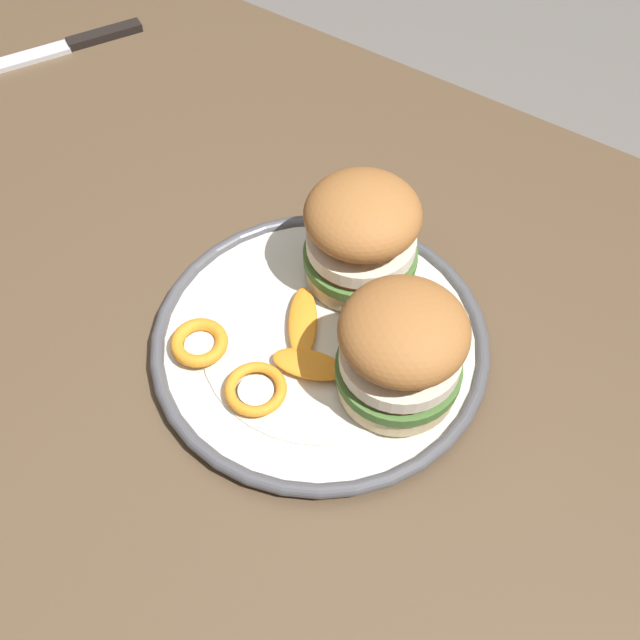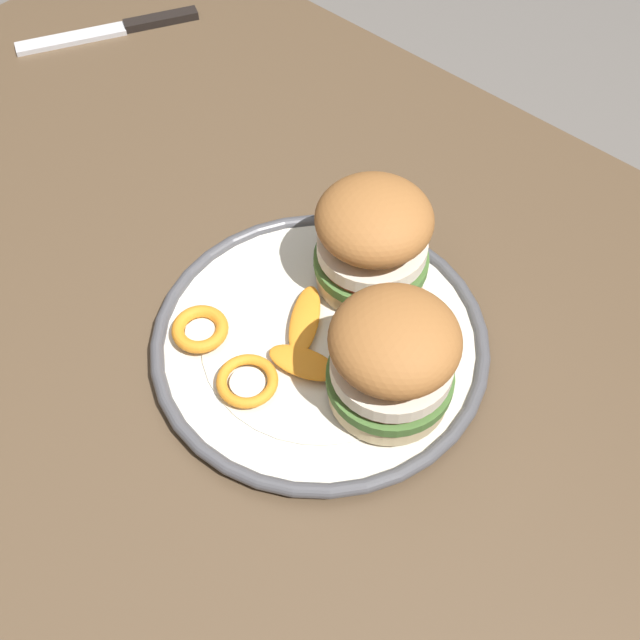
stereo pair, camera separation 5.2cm
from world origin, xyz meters
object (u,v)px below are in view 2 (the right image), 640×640
at_px(dinner_plate, 320,341).
at_px(table_knife, 122,29).
at_px(dining_table, 276,414).
at_px(sandwich_half_right, 393,358).
at_px(sandwich_half_left, 373,239).

relative_size(dinner_plate, table_knife, 1.42).
relative_size(dining_table, sandwich_half_right, 9.08).
height_order(dinner_plate, table_knife, dinner_plate).
xyz_separation_m(dining_table, sandwich_half_left, (0.02, 0.11, 0.18)).
height_order(dining_table, sandwich_half_right, sandwich_half_right).
distance_m(dining_table, table_knife, 0.52).
bearing_deg(sandwich_half_left, dinner_plate, -82.71).
bearing_deg(dining_table, sandwich_half_left, 79.89).
bearing_deg(sandwich_half_right, sandwich_half_left, 136.76).
bearing_deg(sandwich_half_left, dining_table, -100.11).
height_order(dining_table, sandwich_half_left, sandwich_half_left).
bearing_deg(table_knife, dinner_plate, -20.67).
height_order(dining_table, dinner_plate, dinner_plate).
relative_size(dining_table, sandwich_half_left, 8.90).
height_order(sandwich_half_left, sandwich_half_right, same).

